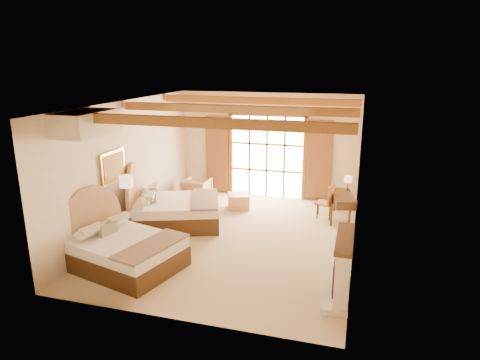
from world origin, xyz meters
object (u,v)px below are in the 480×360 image
(armchair, at_px, (197,190))
(bed_near, at_px, (119,248))
(bed_far, at_px, (170,208))
(nightstand, at_px, (120,233))
(desk, at_px, (342,206))

(armchair, bearing_deg, bed_near, 92.72)
(armchair, bearing_deg, bed_far, 92.77)
(bed_near, distance_m, bed_far, 2.49)
(bed_far, height_order, armchair, bed_far)
(nightstand, relative_size, desk, 0.40)
(bed_near, xyz_separation_m, nightstand, (-0.62, 1.02, -0.15))
(bed_near, height_order, armchair, bed_near)
(nightstand, distance_m, desk, 5.76)
(bed_far, relative_size, armchair, 3.57)
(bed_far, bearing_deg, desk, 0.82)
(bed_near, relative_size, nightstand, 4.58)
(bed_far, distance_m, nightstand, 1.59)
(bed_far, bearing_deg, bed_near, -109.31)
(nightstand, distance_m, armchair, 3.47)
(nightstand, height_order, desk, desk)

